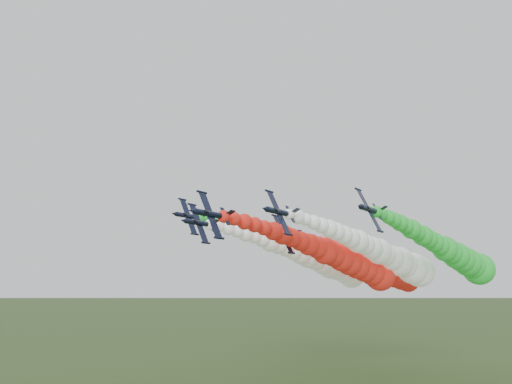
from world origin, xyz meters
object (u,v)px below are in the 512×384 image
(jet_inner_right, at_px, (392,258))
(jet_outer_left, at_px, (304,254))
(jet_inner_left, at_px, (319,261))
(jet_trail, at_px, (378,267))
(jet_lead, at_px, (345,260))
(jet_outer_right, at_px, (456,255))

(jet_inner_right, relative_size, jet_outer_left, 1.01)
(jet_inner_right, height_order, jet_outer_left, jet_outer_left)
(jet_inner_left, xyz_separation_m, jet_trail, (12.77, 13.06, -1.66))
(jet_inner_left, relative_size, jet_trail, 1.01)
(jet_outer_left, bearing_deg, jet_lead, -40.87)
(jet_inner_left, distance_m, jet_outer_right, 37.02)
(jet_lead, xyz_separation_m, jet_outer_left, (-22.36, 19.35, 3.52))
(jet_outer_left, bearing_deg, jet_outer_right, 7.36)
(jet_outer_right, bearing_deg, jet_lead, -130.11)
(jet_lead, bearing_deg, jet_outer_left, 139.13)
(jet_outer_left, bearing_deg, jet_inner_right, -11.85)
(jet_inner_left, bearing_deg, jet_trail, 45.65)
(jet_inner_right, distance_m, jet_trail, 15.51)
(jet_trail, bearing_deg, jet_outer_right, -2.35)
(jet_inner_left, xyz_separation_m, jet_inner_right, (21.39, 0.29, 0.19))
(jet_inner_left, distance_m, jet_inner_right, 21.39)
(jet_inner_right, bearing_deg, jet_trail, 124.00)
(jet_lead, relative_size, jet_trail, 1.01)
(jet_inner_left, height_order, jet_trail, jet_inner_left)
(jet_inner_right, xyz_separation_m, jet_trail, (-8.61, 12.77, -1.85))
(jet_inner_right, bearing_deg, jet_inner_left, -179.22)
(jet_lead, distance_m, jet_trail, 25.91)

